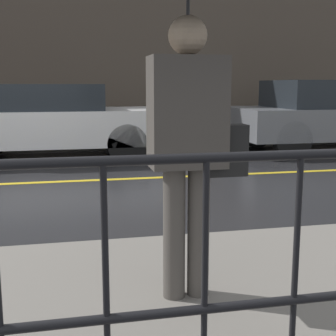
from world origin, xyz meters
TOP-DOWN VIEW (x-y plane):
  - ground_plane at (0.00, 0.00)m, footprint 80.00×80.00m
  - sidewalk_far at (0.00, 3.93)m, footprint 28.00×1.71m
  - lane_marking at (0.00, 0.00)m, footprint 25.20×0.12m
  - building_storefront at (0.00, 4.94)m, footprint 28.00×0.30m
  - pedestrian at (1.45, -4.22)m, footprint 0.95×0.95m
  - car_white at (0.49, 2.12)m, footprint 4.04×1.76m
  - car_grey at (6.08, 2.12)m, footprint 3.99×1.95m

SIDE VIEW (x-z plane):
  - ground_plane at x=0.00m, z-range 0.00..0.00m
  - lane_marking at x=0.00m, z-range 0.00..0.01m
  - sidewalk_far at x=0.00m, z-range 0.00..0.12m
  - car_white at x=0.49m, z-range 0.03..1.43m
  - car_grey at x=6.08m, z-range 0.03..1.50m
  - pedestrian at x=1.45m, z-range 0.67..2.71m
  - building_storefront at x=0.00m, z-range 0.00..6.55m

